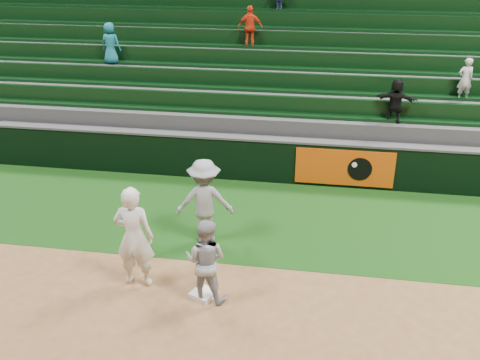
{
  "coord_description": "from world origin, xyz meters",
  "views": [
    {
      "loc": [
        2.33,
        -8.3,
        6.26
      ],
      "look_at": [
        0.62,
        2.3,
        1.3
      ],
      "focal_mm": 40.0,
      "sensor_mm": 36.0,
      "label": 1
    }
  ],
  "objects_px": {
    "baserunner": "(206,260)",
    "base_coach": "(204,201)",
    "first_base": "(203,294)",
    "first_baseman": "(134,237)"
  },
  "relations": [
    {
      "from": "first_base",
      "to": "first_baseman",
      "type": "height_order",
      "value": "first_baseman"
    },
    {
      "from": "first_base",
      "to": "first_baseman",
      "type": "relative_size",
      "value": 0.2
    },
    {
      "from": "first_baseman",
      "to": "base_coach",
      "type": "distance_m",
      "value": 2.06
    },
    {
      "from": "baserunner",
      "to": "first_baseman",
      "type": "bearing_deg",
      "value": -0.69
    },
    {
      "from": "baserunner",
      "to": "base_coach",
      "type": "relative_size",
      "value": 0.86
    },
    {
      "from": "baserunner",
      "to": "base_coach",
      "type": "bearing_deg",
      "value": -67.94
    },
    {
      "from": "first_baseman",
      "to": "base_coach",
      "type": "xyz_separation_m",
      "value": [
        0.95,
        1.82,
        -0.08
      ]
    },
    {
      "from": "first_base",
      "to": "base_coach",
      "type": "bearing_deg",
      "value": 101.36
    },
    {
      "from": "first_base",
      "to": "baserunner",
      "type": "distance_m",
      "value": 0.79
    },
    {
      "from": "first_baseman",
      "to": "baserunner",
      "type": "relative_size",
      "value": 1.26
    }
  ]
}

